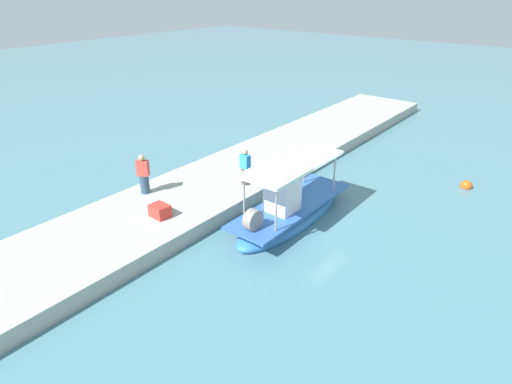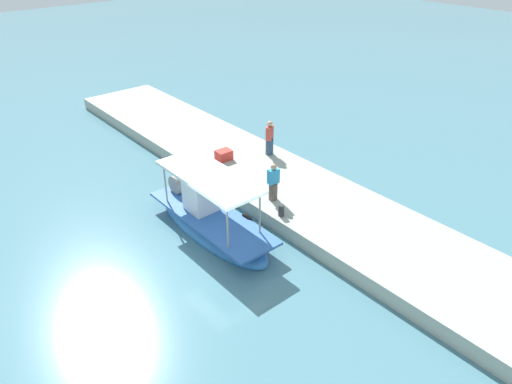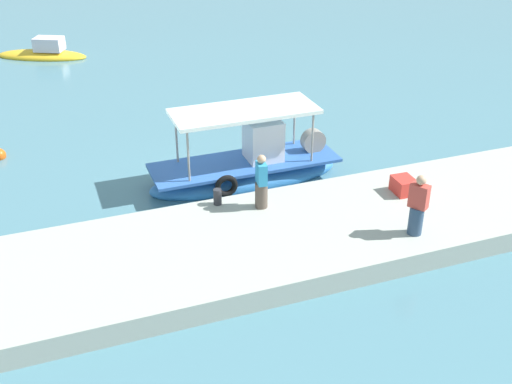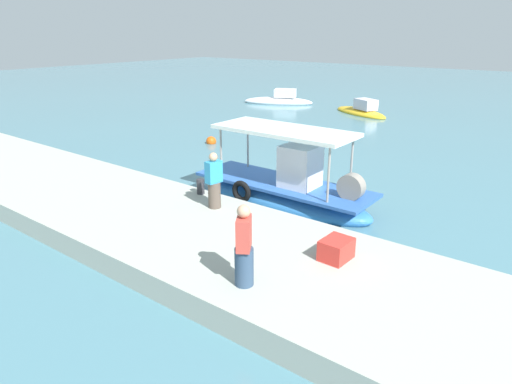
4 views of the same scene
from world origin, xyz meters
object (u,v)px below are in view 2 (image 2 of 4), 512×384
(cargo_crate, at_px, (224,155))
(fisherman_near_bollard, at_px, (273,183))
(fisherman_by_crate, at_px, (270,139))
(main_fishing_boat, at_px, (210,220))
(mooring_bollard, at_px, (281,210))

(cargo_crate, bearing_deg, fisherman_near_bollard, 171.06)
(fisherman_near_bollard, relative_size, cargo_crate, 2.27)
(fisherman_near_bollard, bearing_deg, fisherman_by_crate, -39.73)
(fisherman_near_bollard, height_order, fisherman_by_crate, fisherman_by_crate)
(main_fishing_boat, bearing_deg, mooring_bollard, -127.78)
(fisherman_near_bollard, relative_size, mooring_bollard, 3.42)
(main_fishing_boat, xyz_separation_m, fisherman_near_bollard, (-0.58, -2.79, 0.88))
(main_fishing_boat, relative_size, fisherman_near_bollard, 3.92)
(main_fishing_boat, distance_m, cargo_crate, 5.08)
(main_fishing_boat, relative_size, cargo_crate, 8.87)
(mooring_bollard, bearing_deg, main_fishing_boat, 52.22)
(main_fishing_boat, bearing_deg, fisherman_near_bollard, -101.73)
(fisherman_near_bollard, distance_m, fisherman_by_crate, 4.32)
(main_fishing_boat, height_order, mooring_bollard, main_fishing_boat)
(main_fishing_boat, height_order, fisherman_near_bollard, main_fishing_boat)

